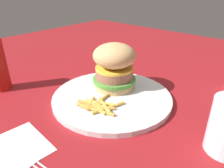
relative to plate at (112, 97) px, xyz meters
The scene contains 6 objects.
ground_plane 0.02m from the plate, 109.22° to the right, with size 1.60×1.60×0.00m, color maroon.
plate is the anchor object (origin of this frame).
sandwich 0.08m from the plate, 124.18° to the left, with size 0.11×0.11×0.12m.
fries_pile 0.06m from the plate, 77.19° to the right, with size 0.10×0.09×0.01m.
napkin 0.24m from the plate, 93.88° to the right, with size 0.11×0.11×0.00m, color white.
fork 0.24m from the plate, 93.51° to the right, with size 0.17×0.03×0.00m.
Camera 1 is at (0.30, -0.32, 0.27)m, focal length 34.09 mm.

